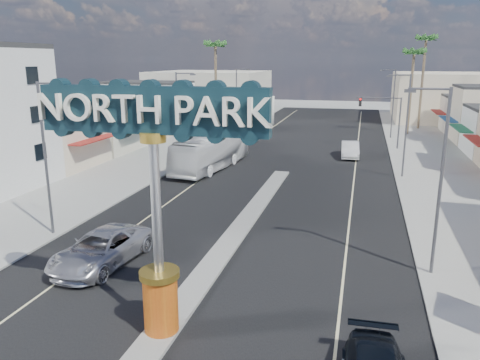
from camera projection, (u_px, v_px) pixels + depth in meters
The scene contains 24 objects.
ground at pixel (284, 171), 44.12m from camera, with size 160.00×160.00×0.00m, color gray.
road at pixel (284, 171), 44.12m from camera, with size 20.00×120.00×0.01m, color black.
median_island at pixel (241, 226), 29.12m from camera, with size 1.30×30.00×0.16m, color gray.
sidewalk_left at pixel (148, 162), 47.56m from camera, with size 8.00×120.00×0.12m, color gray.
sidewalk_right at pixel (443, 179), 40.66m from camera, with size 8.00×120.00×0.12m, color gray.
storefront_row_left at pixel (120, 116), 61.46m from camera, with size 12.00×42.00×6.00m, color beige.
backdrop_far_left at pixel (211, 92), 90.69m from camera, with size 20.00×20.00×8.00m, color #B7B29E.
backdrop_far_right at pixel (456, 97), 79.84m from camera, with size 20.00×20.00×8.00m, color beige.
gateway_sign at pixel (155, 184), 16.40m from camera, with size 8.20×1.50×9.15m.
traffic_signal_left at pixel (231, 108), 58.43m from camera, with size 5.09×0.45×6.00m.
traffic_signal_right at pixel (384, 112), 53.90m from camera, with size 5.09×0.45×6.00m.
streetlight_l_near at pixel (47, 152), 26.70m from camera, with size 2.03×0.22×9.00m.
streetlight_l_mid at pixel (179, 114), 45.43m from camera, with size 2.03×0.22×9.00m.
streetlight_l_far at pixel (238, 97), 66.03m from camera, with size 2.03×0.22×9.00m.
streetlight_r_near at pixel (438, 173), 21.56m from camera, with size 2.03×0.22×9.00m.
streetlight_r_mid at pixel (405, 121), 40.29m from camera, with size 2.03×0.22×9.00m.
streetlight_r_far at pixel (392, 100), 60.89m from camera, with size 2.03×0.22×9.00m.
palm_left_far at pixel (215, 49), 63.19m from camera, with size 2.60×2.60×13.10m.
palm_right_mid at pixel (414, 56), 62.62m from camera, with size 2.60×2.60×12.10m.
palm_right_far at pixel (426, 44), 67.30m from camera, with size 2.60×2.60×14.10m.
suv_left at pixel (101, 249), 23.67m from camera, with size 2.85×6.18×1.72m, color silver.
car_parked_left at pixel (199, 153), 47.67m from camera, with size 2.11×5.23×1.78m, color slate.
car_parked_right at pixel (350, 149), 49.95m from camera, with size 1.80×5.15×1.70m, color silver.
city_bus at pixel (212, 151), 44.56m from camera, with size 2.85×12.16×3.39m, color silver.
Camera 1 is at (6.93, -12.59, 10.16)m, focal length 35.00 mm.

